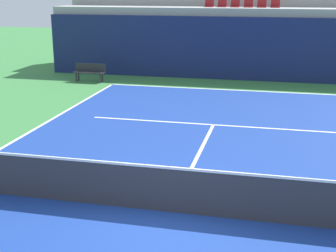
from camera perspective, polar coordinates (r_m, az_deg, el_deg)
ground_plane at (r=9.73m, az=0.22°, el=-10.27°), size 80.00×80.00×0.00m
court_surface at (r=9.73m, az=0.22°, el=-10.24°), size 11.00×24.00×0.01m
baseline_far at (r=20.97m, az=7.52°, el=4.29°), size 11.00×0.10×0.00m
service_line_far at (r=15.62m, az=5.45°, el=0.15°), size 8.26×0.10×0.00m
centre_service_line at (r=12.61m, az=3.46°, el=-3.82°), size 0.10×6.40×0.00m
back_wall at (r=23.24m, az=8.30°, el=9.13°), size 18.98×0.30×2.98m
stands_tier_lower at (r=24.55m, az=8.61°, el=9.94°), size 18.98×2.40×3.35m
stands_tier_upper at (r=26.88m, az=9.09°, el=11.59°), size 18.98×2.40×4.40m
seating_row_lower at (r=24.51m, az=8.81°, el=14.15°), size 3.68×0.44×0.44m
tennis_net at (r=9.51m, az=0.22°, el=-7.53°), size 11.08×0.08×1.07m
player_bench at (r=22.92m, az=-9.37°, el=6.50°), size 1.50×0.40×0.85m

